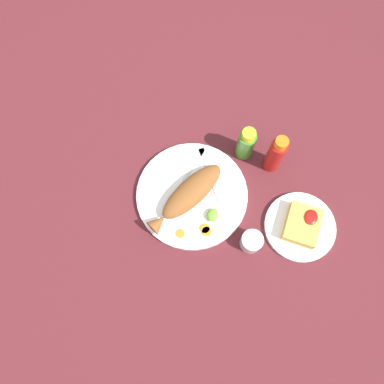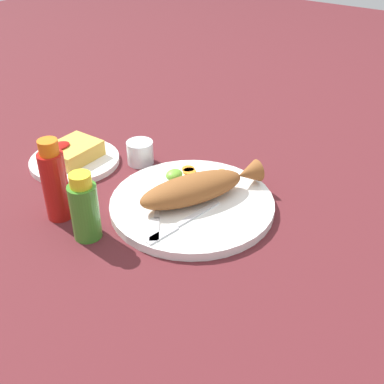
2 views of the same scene
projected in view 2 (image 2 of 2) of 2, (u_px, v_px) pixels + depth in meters
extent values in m
plane|color=#561E23|center=(192.00, 208.00, 0.98)|extent=(4.00, 4.00, 0.00)
cylinder|color=white|center=(192.00, 204.00, 0.98)|extent=(0.33, 0.33, 0.02)
ellipsoid|color=brown|center=(192.00, 189.00, 0.96)|extent=(0.23, 0.17, 0.05)
cone|color=brown|center=(248.00, 173.00, 1.01)|extent=(0.07, 0.07, 0.05)
cube|color=silver|center=(198.00, 214.00, 0.93)|extent=(0.11, 0.03, 0.00)
cube|color=silver|center=(162.00, 234.00, 0.88)|extent=(0.07, 0.03, 0.00)
cube|color=silver|center=(157.00, 202.00, 0.96)|extent=(0.10, 0.08, 0.00)
cube|color=silver|center=(156.00, 230.00, 0.89)|extent=(0.07, 0.06, 0.00)
cylinder|color=orange|center=(222.00, 173.00, 1.06)|extent=(0.03, 0.03, 0.00)
cylinder|color=orange|center=(189.00, 171.00, 1.06)|extent=(0.03, 0.03, 0.00)
cylinder|color=orange|center=(188.00, 169.00, 1.07)|extent=(0.03, 0.03, 0.00)
cylinder|color=orange|center=(175.00, 177.00, 1.04)|extent=(0.02, 0.02, 0.00)
ellipsoid|color=#6BB233|center=(174.00, 175.00, 1.03)|extent=(0.04, 0.03, 0.02)
cylinder|color=#B21914|center=(55.00, 186.00, 0.92)|extent=(0.05, 0.05, 0.14)
cylinder|color=orange|center=(48.00, 147.00, 0.87)|extent=(0.04, 0.04, 0.03)
cylinder|color=#3D8428|center=(85.00, 212.00, 0.87)|extent=(0.05, 0.05, 0.11)
cylinder|color=yellow|center=(80.00, 180.00, 0.84)|extent=(0.04, 0.04, 0.02)
cylinder|color=silver|center=(140.00, 152.00, 1.12)|extent=(0.06, 0.06, 0.05)
cylinder|color=white|center=(141.00, 158.00, 1.13)|extent=(0.05, 0.05, 0.02)
cylinder|color=white|center=(75.00, 161.00, 1.13)|extent=(0.21, 0.21, 0.01)
cube|color=gold|center=(73.00, 151.00, 1.12)|extent=(0.11, 0.09, 0.04)
ellipsoid|color=#AD140F|center=(60.00, 145.00, 1.10)|extent=(0.05, 0.04, 0.01)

